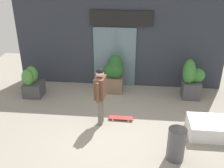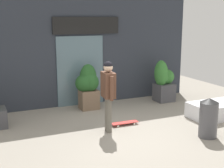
% 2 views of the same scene
% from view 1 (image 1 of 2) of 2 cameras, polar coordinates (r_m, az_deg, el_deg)
% --- Properties ---
extents(ground_plane, '(12.00, 12.00, 0.00)m').
position_cam_1_polar(ground_plane, '(7.65, -0.28, -9.77)').
color(ground_plane, gray).
extents(building_facade, '(7.52, 0.31, 3.67)m').
position_cam_1_polar(building_facade, '(9.62, 1.57, 9.99)').
color(building_facade, '#2D333D').
rests_on(building_facade, ground_plane).
extents(skateboarder, '(0.31, 0.63, 1.76)m').
position_cam_1_polar(skateboarder, '(7.36, -2.55, -1.40)').
color(skateboarder, '#666056').
rests_on(skateboarder, ground_plane).
extents(skateboard, '(0.73, 0.25, 0.08)m').
position_cam_1_polar(skateboard, '(8.03, 1.94, -7.32)').
color(skateboard, red).
rests_on(skateboard, ground_plane).
extents(planter_box_left, '(0.73, 0.54, 1.39)m').
position_cam_1_polar(planter_box_left, '(9.34, 0.52, 2.49)').
color(planter_box_left, brown).
rests_on(planter_box_left, ground_plane).
extents(planter_box_right, '(0.63, 0.68, 1.05)m').
position_cam_1_polar(planter_box_right, '(9.60, -16.89, 0.31)').
color(planter_box_right, '#47474C').
rests_on(planter_box_right, ground_plane).
extents(planter_box_mid, '(0.76, 0.70, 1.40)m').
position_cam_1_polar(planter_box_mid, '(9.39, 16.69, 1.10)').
color(planter_box_mid, '#47474C').
rests_on(planter_box_mid, ground_plane).
extents(trash_bin, '(0.44, 0.44, 0.95)m').
position_cam_1_polar(trash_bin, '(6.60, 13.71, -12.12)').
color(trash_bin, '#4C4C51').
rests_on(trash_bin, ground_plane).
extents(snow_ledge, '(1.50, 0.90, 0.43)m').
position_cam_1_polar(snow_ledge, '(7.86, 21.49, -8.86)').
color(snow_ledge, white).
rests_on(snow_ledge, ground_plane).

